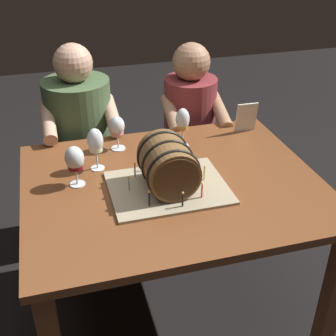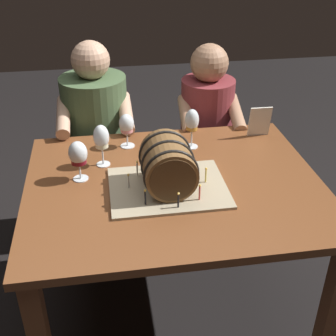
# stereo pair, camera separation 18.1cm
# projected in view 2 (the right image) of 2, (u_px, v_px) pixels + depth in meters

# --- Properties ---
(ground_plane) EXTENTS (8.00, 8.00, 0.00)m
(ground_plane) POSITION_uv_depth(u_px,v_px,m) (173.00, 307.00, 2.29)
(ground_plane) COLOR black
(dining_table) EXTENTS (1.25, 1.01, 0.76)m
(dining_table) POSITION_uv_depth(u_px,v_px,m) (174.00, 203.00, 1.96)
(dining_table) COLOR brown
(dining_table) RESTS_ON ground
(barrel_cake) EXTENTS (0.48, 0.38, 0.23)m
(barrel_cake) POSITION_uv_depth(u_px,v_px,m) (168.00, 168.00, 1.81)
(barrel_cake) COLOR tan
(barrel_cake) RESTS_ON dining_table
(wine_glass_rose) EXTENTS (0.07, 0.07, 0.17)m
(wine_glass_rose) POSITION_uv_depth(u_px,v_px,m) (127.00, 125.00, 2.13)
(wine_glass_rose) COLOR white
(wine_glass_rose) RESTS_ON dining_table
(wine_glass_white) EXTENTS (0.07, 0.07, 0.20)m
(wine_glass_white) POSITION_uv_depth(u_px,v_px,m) (101.00, 139.00, 1.97)
(wine_glass_white) COLOR white
(wine_glass_white) RESTS_ON dining_table
(wine_glass_red) EXTENTS (0.08, 0.08, 0.18)m
(wine_glass_red) POSITION_uv_depth(u_px,v_px,m) (78.00, 155.00, 1.87)
(wine_glass_red) COLOR white
(wine_glass_red) RESTS_ON dining_table
(wine_glass_amber) EXTENTS (0.07, 0.07, 0.20)m
(wine_glass_amber) POSITION_uv_depth(u_px,v_px,m) (192.00, 122.00, 2.11)
(wine_glass_amber) COLOR white
(wine_glass_amber) RESTS_ON dining_table
(menu_card) EXTENTS (0.11, 0.03, 0.16)m
(menu_card) POSITION_uv_depth(u_px,v_px,m) (260.00, 122.00, 2.24)
(menu_card) COLOR silver
(menu_card) RESTS_ON dining_table
(person_seated_left) EXTENTS (0.39, 0.47, 1.18)m
(person_seated_left) POSITION_uv_depth(u_px,v_px,m) (98.00, 149.00, 2.59)
(person_seated_left) COLOR #2A3A24
(person_seated_left) RESTS_ON ground
(person_seated_right) EXTENTS (0.37, 0.47, 1.14)m
(person_seated_right) POSITION_uv_depth(u_px,v_px,m) (205.00, 148.00, 2.70)
(person_seated_right) COLOR #4C1B1E
(person_seated_right) RESTS_ON ground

